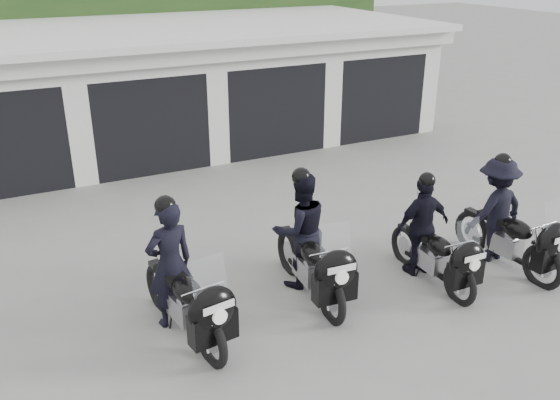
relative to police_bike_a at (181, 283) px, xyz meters
name	(u,v)px	position (x,y,z in m)	size (l,w,h in m)	color
ground	(254,285)	(1.33, 0.71, -0.77)	(80.00, 80.00, 0.00)	gray
garage_block	(124,90)	(1.33, 8.77, 0.66)	(16.40, 6.80, 2.96)	silver
background_vegetation	(97,17)	(1.70, 13.63, 2.00)	(20.00, 3.90, 5.80)	#1B3613
police_bike_a	(181,283)	(0.00, 0.00, 0.00)	(0.88, 2.22, 1.94)	black
police_bike_b	(306,241)	(1.98, 0.25, 0.05)	(0.92, 2.23, 1.94)	black
police_bike_c	(429,235)	(3.84, -0.27, -0.03)	(0.96, 2.00, 1.74)	black
police_bike_d	(503,217)	(5.22, -0.40, 0.03)	(1.16, 2.17, 1.88)	black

